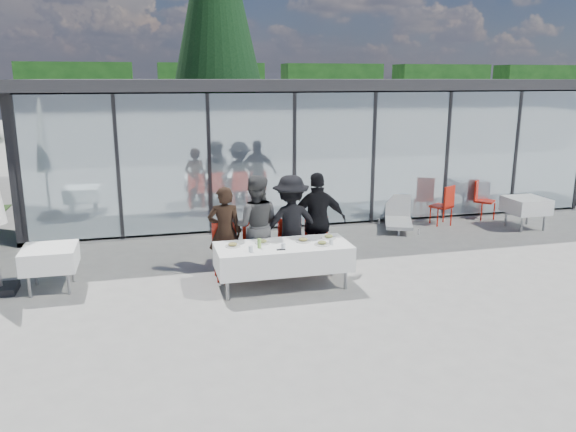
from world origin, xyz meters
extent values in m
plane|color=gray|center=(0.00, 0.00, 0.00)|extent=(90.00, 90.00, 0.00)
cube|color=gray|center=(2.00, 8.00, 0.05)|extent=(14.00, 8.00, 0.10)
cube|color=black|center=(2.00, 11.90, 1.60)|extent=(14.00, 0.20, 3.20)
cube|color=black|center=(-4.90, 8.00, 1.60)|extent=(0.20, 8.00, 3.20)
cube|color=black|center=(8.90, 8.00, 1.60)|extent=(0.20, 8.00, 3.20)
cube|color=silver|center=(2.00, 4.03, 1.60)|extent=(13.60, 0.06, 3.10)
cube|color=#2D2D30|center=(2.00, 7.60, 3.32)|extent=(14.80, 8.80, 0.24)
cube|color=#262628|center=(-4.80, 4.03, 1.60)|extent=(0.08, 0.10, 3.10)
cube|color=#262628|center=(-2.86, 4.03, 1.60)|extent=(0.08, 0.10, 3.10)
cube|color=#262628|center=(-0.91, 4.03, 1.60)|extent=(0.08, 0.10, 3.10)
cube|color=#262628|center=(1.03, 4.03, 1.60)|extent=(0.08, 0.10, 3.10)
cube|color=#262628|center=(2.97, 4.03, 1.60)|extent=(0.08, 0.10, 3.10)
cube|color=#262628|center=(4.91, 4.03, 1.60)|extent=(0.08, 0.10, 3.10)
cube|color=#262628|center=(6.86, 4.03, 1.60)|extent=(0.08, 0.10, 3.10)
cube|color=red|center=(-0.50, 6.50, 0.45)|extent=(0.45, 0.45, 0.90)
cube|color=red|center=(1.00, 7.00, 0.45)|extent=(0.45, 0.45, 0.90)
cube|color=red|center=(3.50, 6.50, 0.45)|extent=(0.45, 0.45, 0.90)
cube|color=red|center=(5.50, 7.20, 0.45)|extent=(0.45, 0.45, 0.90)
cube|color=#123811|center=(-6.00, 28.00, 2.20)|extent=(6.50, 2.00, 4.40)
cube|color=#123811|center=(2.00, 28.00, 2.20)|extent=(6.50, 2.00, 4.40)
cube|color=#123811|center=(10.00, 28.00, 2.20)|extent=(6.50, 2.00, 4.40)
cube|color=#123811|center=(18.00, 28.00, 2.20)|extent=(6.50, 2.00, 4.40)
cube|color=#123811|center=(26.00, 28.00, 2.20)|extent=(6.50, 2.00, 4.40)
cube|color=white|center=(-0.12, 0.42, 0.54)|extent=(2.26, 0.96, 0.42)
cylinder|color=gray|center=(-1.12, 0.07, 0.35)|extent=(0.06, 0.06, 0.71)
cylinder|color=gray|center=(0.88, 0.07, 0.35)|extent=(0.06, 0.06, 0.71)
cylinder|color=gray|center=(-1.12, 0.77, 0.35)|extent=(0.06, 0.06, 0.71)
cylinder|color=gray|center=(0.88, 0.77, 0.35)|extent=(0.06, 0.06, 0.71)
imported|color=black|center=(-0.99, 1.19, 0.82)|extent=(0.69, 0.69, 1.65)
cube|color=red|center=(-0.99, 1.08, 0.45)|extent=(0.44, 0.44, 0.05)
cube|color=red|center=(-0.99, 1.28, 0.70)|extent=(0.44, 0.04, 0.55)
cylinder|color=red|center=(-1.17, 0.90, 0.21)|extent=(0.04, 0.04, 0.43)
cylinder|color=red|center=(-0.81, 0.90, 0.21)|extent=(0.04, 0.04, 0.43)
cylinder|color=red|center=(-1.17, 1.26, 0.21)|extent=(0.04, 0.04, 0.43)
cylinder|color=red|center=(-0.81, 1.26, 0.21)|extent=(0.04, 0.04, 0.43)
imported|color=#4A4A4A|center=(-0.44, 1.19, 0.91)|extent=(1.07, 1.07, 1.82)
cube|color=red|center=(-0.44, 1.08, 0.45)|extent=(0.44, 0.44, 0.05)
cube|color=red|center=(-0.44, 1.28, 0.70)|extent=(0.44, 0.04, 0.55)
cylinder|color=red|center=(-0.62, 0.90, 0.21)|extent=(0.04, 0.04, 0.43)
cylinder|color=red|center=(-0.26, 0.90, 0.21)|extent=(0.04, 0.04, 0.43)
cylinder|color=red|center=(-0.62, 1.26, 0.21)|extent=(0.04, 0.04, 0.43)
cylinder|color=red|center=(-0.26, 1.26, 0.21)|extent=(0.04, 0.04, 0.43)
imported|color=black|center=(0.21, 1.19, 0.89)|extent=(1.19, 1.19, 1.79)
cube|color=red|center=(0.21, 1.08, 0.45)|extent=(0.44, 0.44, 0.05)
cube|color=red|center=(0.21, 1.28, 0.70)|extent=(0.44, 0.04, 0.55)
cylinder|color=red|center=(0.03, 0.90, 0.21)|extent=(0.04, 0.04, 0.43)
cylinder|color=red|center=(0.39, 0.90, 0.21)|extent=(0.04, 0.04, 0.43)
cylinder|color=red|center=(0.03, 1.26, 0.21)|extent=(0.04, 0.04, 0.43)
cylinder|color=red|center=(0.39, 1.26, 0.21)|extent=(0.04, 0.04, 0.43)
imported|color=black|center=(0.73, 1.19, 0.91)|extent=(1.15, 1.15, 1.82)
cube|color=red|center=(0.73, 1.08, 0.45)|extent=(0.44, 0.44, 0.05)
cube|color=red|center=(0.73, 1.28, 0.70)|extent=(0.44, 0.04, 0.55)
cylinder|color=red|center=(0.55, 0.90, 0.21)|extent=(0.04, 0.04, 0.43)
cylinder|color=red|center=(0.91, 0.90, 0.21)|extent=(0.04, 0.04, 0.43)
cylinder|color=red|center=(0.55, 1.26, 0.21)|extent=(0.04, 0.04, 0.43)
cylinder|color=red|center=(0.91, 1.26, 0.21)|extent=(0.04, 0.04, 0.43)
cylinder|color=silver|center=(-0.96, 0.53, 0.76)|extent=(0.26, 0.26, 0.01)
ellipsoid|color=tan|center=(-0.96, 0.53, 0.79)|extent=(0.15, 0.15, 0.05)
cylinder|color=silver|center=(-0.44, 0.59, 0.76)|extent=(0.26, 0.26, 0.01)
ellipsoid|color=#4A6B28|center=(-0.44, 0.59, 0.79)|extent=(0.15, 0.15, 0.05)
cylinder|color=silver|center=(0.26, 0.52, 0.76)|extent=(0.26, 0.26, 0.01)
ellipsoid|color=tan|center=(0.26, 0.52, 0.79)|extent=(0.15, 0.15, 0.05)
cylinder|color=silver|center=(0.74, 0.60, 0.76)|extent=(0.26, 0.26, 0.01)
ellipsoid|color=#4A6B28|center=(0.74, 0.60, 0.79)|extent=(0.15, 0.15, 0.05)
cylinder|color=silver|center=(0.51, 0.26, 0.76)|extent=(0.26, 0.26, 0.01)
ellipsoid|color=#4A6B28|center=(0.51, 0.26, 0.79)|extent=(0.15, 0.15, 0.05)
cylinder|color=#80B64C|center=(-0.54, 0.34, 0.83)|extent=(0.06, 0.06, 0.16)
cylinder|color=silver|center=(-0.18, 0.17, 0.80)|extent=(0.07, 0.07, 0.10)
cylinder|color=silver|center=(0.66, 0.23, 0.80)|extent=(0.07, 0.07, 0.10)
cylinder|color=silver|center=(-0.72, 0.15, 0.80)|extent=(0.07, 0.07, 0.10)
cube|color=black|center=(-0.23, 0.14, 0.76)|extent=(0.14, 0.03, 0.01)
cube|color=white|center=(-3.92, 1.26, 0.56)|extent=(0.86, 0.86, 0.36)
cylinder|color=gray|center=(-4.22, 0.96, 0.36)|extent=(0.05, 0.05, 0.72)
cylinder|color=gray|center=(-3.62, 0.96, 0.36)|extent=(0.05, 0.05, 0.72)
cylinder|color=gray|center=(-4.22, 1.56, 0.36)|extent=(0.05, 0.05, 0.72)
cylinder|color=gray|center=(-3.62, 1.56, 0.36)|extent=(0.05, 0.05, 0.72)
cube|color=white|center=(6.34, 2.75, 0.56)|extent=(0.86, 0.86, 0.36)
cylinder|color=gray|center=(6.04, 2.45, 0.36)|extent=(0.05, 0.05, 0.72)
cylinder|color=gray|center=(6.64, 2.45, 0.36)|extent=(0.05, 0.05, 0.72)
cylinder|color=gray|center=(6.04, 3.05, 0.36)|extent=(0.05, 0.05, 0.72)
cylinder|color=gray|center=(6.64, 3.05, 0.36)|extent=(0.05, 0.05, 0.72)
cube|color=red|center=(5.97, 3.85, 0.45)|extent=(0.62, 0.62, 0.05)
cube|color=red|center=(5.83, 3.99, 0.70)|extent=(0.35, 0.33, 0.55)
cylinder|color=red|center=(5.79, 3.67, 0.21)|extent=(0.04, 0.04, 0.43)
cylinder|color=red|center=(6.15, 3.67, 0.21)|extent=(0.04, 0.04, 0.43)
cylinder|color=red|center=(5.79, 4.03, 0.21)|extent=(0.04, 0.04, 0.43)
cylinder|color=red|center=(6.15, 4.03, 0.21)|extent=(0.04, 0.04, 0.43)
cube|color=red|center=(4.60, 3.58, 0.45)|extent=(0.60, 0.60, 0.05)
cube|color=red|center=(4.70, 3.41, 0.70)|extent=(0.40, 0.26, 0.55)
cylinder|color=red|center=(4.42, 3.40, 0.21)|extent=(0.04, 0.04, 0.43)
cylinder|color=red|center=(4.78, 3.40, 0.21)|extent=(0.04, 0.04, 0.43)
cylinder|color=red|center=(4.42, 3.76, 0.21)|extent=(0.04, 0.04, 0.43)
cylinder|color=red|center=(4.78, 3.76, 0.21)|extent=(0.04, 0.04, 0.43)
cube|color=black|center=(-4.73, 1.32, 0.06)|extent=(0.50, 0.50, 0.12)
cube|color=silver|center=(3.41, 3.40, 0.18)|extent=(1.06, 1.43, 0.08)
cube|color=silver|center=(3.62, 3.91, 0.45)|extent=(0.66, 0.48, 0.54)
cylinder|color=silver|center=(3.16, 2.85, 0.07)|extent=(0.04, 0.04, 0.14)
cylinder|color=silver|center=(3.66, 2.85, 0.07)|extent=(0.04, 0.04, 0.14)
cylinder|color=silver|center=(3.16, 3.95, 0.07)|extent=(0.04, 0.04, 0.14)
cylinder|color=silver|center=(3.66, 3.95, 0.07)|extent=(0.04, 0.04, 0.14)
cylinder|color=#382316|center=(0.50, 13.00, 1.00)|extent=(0.44, 0.44, 2.00)
cone|color=black|center=(0.50, 13.00, 6.00)|extent=(4.00, 4.00, 9.00)
camera|label=1|loc=(-2.27, -8.34, 3.46)|focal=35.00mm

